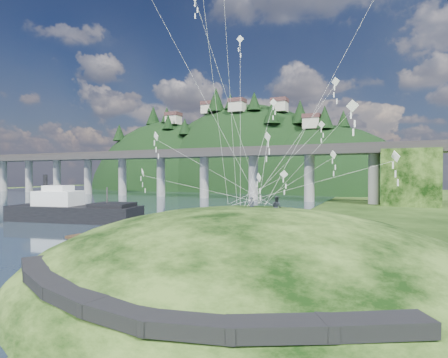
% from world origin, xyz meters
% --- Properties ---
extents(ground, '(320.00, 320.00, 0.00)m').
position_xyz_m(ground, '(0.00, 0.00, 0.00)').
color(ground, black).
rests_on(ground, ground).
extents(grass_hill, '(36.00, 32.00, 13.00)m').
position_xyz_m(grass_hill, '(8.00, 2.00, -1.50)').
color(grass_hill, black).
rests_on(grass_hill, ground).
extents(footpath, '(22.29, 5.84, 0.83)m').
position_xyz_m(footpath, '(7.46, -9.74, 2.08)').
color(footpath, black).
rests_on(footpath, ground).
extents(bridge, '(160.00, 11.00, 15.00)m').
position_xyz_m(bridge, '(-26.46, 70.07, 9.70)').
color(bridge, '#2D2B2B').
rests_on(bridge, ground).
extents(far_ridge, '(153.00, 70.00, 94.50)m').
position_xyz_m(far_ridge, '(-43.58, 122.17, -7.44)').
color(far_ridge, black).
rests_on(far_ridge, ground).
extents(work_barge, '(21.50, 9.71, 7.27)m').
position_xyz_m(work_barge, '(-27.07, 17.24, 1.82)').
color(work_barge, black).
rests_on(work_barge, ground).
extents(wooden_dock, '(12.62, 3.07, 0.89)m').
position_xyz_m(wooden_dock, '(-8.99, 6.13, 0.39)').
color(wooden_dock, '#362316').
rests_on(wooden_dock, ground).
extents(kite_flyers, '(2.60, 1.27, 1.69)m').
position_xyz_m(kite_flyers, '(9.02, 3.53, 5.77)').
color(kite_flyers, '#262B33').
rests_on(kite_flyers, ground).
extents(kite_swarm, '(19.67, 14.70, 22.10)m').
position_xyz_m(kite_swarm, '(7.80, 4.28, 14.98)').
color(kite_swarm, white).
rests_on(kite_swarm, ground).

